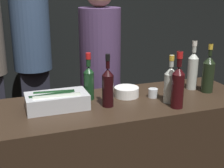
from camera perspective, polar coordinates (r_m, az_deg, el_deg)
wall_back_chalkboard at (r=4.11m, az=-10.53°, el=13.01°), size 6.40×0.06×2.80m
bar_counter at (r=2.29m, az=0.28°, el=-14.74°), size 1.89×0.64×0.96m
ice_bin_with_bottles at (r=1.99m, az=-10.16°, el=-2.92°), size 0.38×0.21×0.11m
bowl_white at (r=2.18m, az=2.68°, el=-1.38°), size 0.17×0.17×0.07m
candle_votive at (r=2.18m, az=7.50°, el=-1.64°), size 0.07×0.07×0.06m
white_wine_bottle at (r=2.38m, az=14.54°, el=2.67°), size 0.07×0.07×0.36m
red_wine_bottle_black_foil at (r=1.97m, az=-0.77°, el=-0.34°), size 0.07×0.07×0.34m
champagne_bottle at (r=2.34m, az=17.19°, el=1.94°), size 0.09×0.09×0.35m
red_wine_bottle_burgundy at (r=2.10m, az=-4.26°, el=0.67°), size 0.07×0.07×0.32m
red_wine_bottle_tall at (r=1.99m, az=11.96°, el=-0.18°), size 0.08×0.08×0.36m
rose_wine_bottle at (r=2.08m, az=10.61°, el=0.13°), size 0.08×0.08×0.32m
person_in_hoodie at (r=2.64m, az=-2.15°, el=1.66°), size 0.34×0.34×1.75m
person_blond_tee at (r=3.44m, az=-14.34°, el=5.39°), size 0.40×0.40×1.82m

